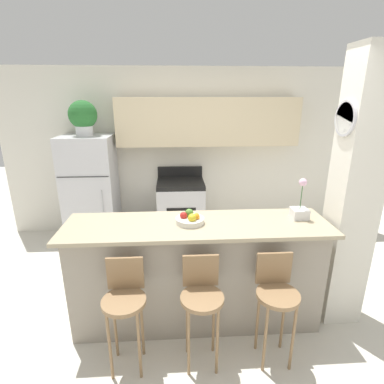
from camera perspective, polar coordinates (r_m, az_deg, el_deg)
ground_plane at (r=3.29m, az=0.89°, el=-22.88°), size 14.00×14.00×0.00m
wall_back at (r=4.67m, az=0.49°, el=9.79°), size 5.60×0.38×2.55m
pillar_right at (r=3.08m, az=28.45°, el=-0.62°), size 0.38×0.32×2.55m
counter_bar at (r=2.97m, az=0.94°, el=-15.18°), size 2.41×0.64×1.04m
refrigerator at (r=4.69m, az=-18.68°, el=0.34°), size 0.73×0.65×1.60m
stove_range at (r=4.65m, az=-2.15°, el=-3.29°), size 0.70×0.63×1.07m
bar_stool_left at (r=2.55m, az=-12.68°, el=-19.54°), size 0.34×0.34×0.93m
bar_stool_mid at (r=2.52m, az=1.85°, el=-19.46°), size 0.34×0.34×0.93m
bar_stool_right at (r=2.64m, az=15.75°, el=-18.29°), size 0.34×0.34×0.93m
potted_plant_on_fridge at (r=4.50m, az=-20.06°, el=13.35°), size 0.39×0.39×0.48m
orchid_vase at (r=2.98m, az=19.85°, el=-3.05°), size 0.15×0.15×0.39m
fruit_bowl at (r=2.71m, az=-0.39°, el=-5.16°), size 0.26×0.26×0.11m
trash_bin at (r=4.59m, az=-11.48°, el=-7.63°), size 0.28×0.28×0.38m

